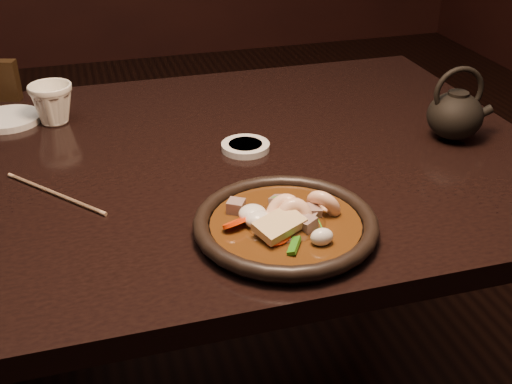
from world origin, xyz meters
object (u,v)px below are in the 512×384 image
object	(u,v)px
plate	(286,225)
tea_cup	(52,102)
teapot	(456,113)
table	(124,203)

from	to	relation	value
plate	tea_cup	xyz separation A→B (m)	(-0.33, 0.53, 0.03)
tea_cup	teapot	bearing A→B (deg)	-21.99
table	tea_cup	xyz separation A→B (m)	(-0.11, 0.24, 0.12)
table	teapot	bearing A→B (deg)	-5.44
plate	table	bearing A→B (deg)	126.89
table	tea_cup	size ratio (longest dim) A/B	17.93
plate	teapot	distance (m)	0.48
plate	teapot	world-z (taller)	teapot
plate	teapot	xyz separation A→B (m)	(0.42, 0.23, 0.04)
tea_cup	teapot	size ratio (longest dim) A/B	0.62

